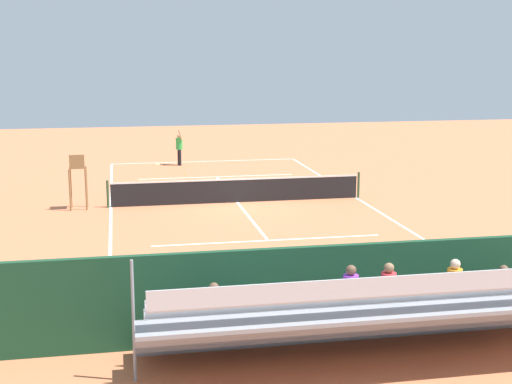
% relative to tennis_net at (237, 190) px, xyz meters
% --- Properties ---
extents(ground_plane, '(60.00, 60.00, 0.00)m').
position_rel_tennis_net_xyz_m(ground_plane, '(0.00, 0.00, -0.50)').
color(ground_plane, '#CC7047').
extents(court_line_markings, '(10.10, 22.20, 0.01)m').
position_rel_tennis_net_xyz_m(court_line_markings, '(0.00, -0.04, -0.50)').
color(court_line_markings, white).
rests_on(court_line_markings, ground).
extents(tennis_net, '(10.30, 0.10, 1.07)m').
position_rel_tennis_net_xyz_m(tennis_net, '(0.00, 0.00, 0.00)').
color(tennis_net, black).
rests_on(tennis_net, ground).
extents(backdrop_wall, '(18.00, 0.16, 2.00)m').
position_rel_tennis_net_xyz_m(backdrop_wall, '(0.00, 14.00, 0.50)').
color(backdrop_wall, '#194228').
rests_on(backdrop_wall, ground).
extents(bleacher_stand, '(9.06, 2.40, 2.35)m').
position_rel_tennis_net_xyz_m(bleacher_stand, '(-0.04, 15.33, 0.40)').
color(bleacher_stand, gray).
rests_on(bleacher_stand, ground).
extents(umpire_chair, '(0.67, 0.67, 2.14)m').
position_rel_tennis_net_xyz_m(umpire_chair, '(6.20, 0.08, 0.81)').
color(umpire_chair, olive).
rests_on(umpire_chair, ground).
extents(courtside_bench, '(1.80, 0.40, 0.93)m').
position_rel_tennis_net_xyz_m(courtside_bench, '(-2.27, 13.27, 0.06)').
color(courtside_bench, '#9E754C').
rests_on(courtside_bench, ground).
extents(equipment_bag, '(0.90, 0.36, 0.36)m').
position_rel_tennis_net_xyz_m(equipment_bag, '(-0.30, 13.40, -0.32)').
color(equipment_bag, '#B22D2D').
rests_on(equipment_bag, ground).
extents(tennis_player, '(0.42, 0.55, 1.93)m').
position_rel_tennis_net_xyz_m(tennis_player, '(1.45, -9.94, 0.51)').
color(tennis_player, black).
rests_on(tennis_player, ground).
extents(tennis_racket, '(0.59, 0.38, 0.03)m').
position_rel_tennis_net_xyz_m(tennis_racket, '(2.58, -10.42, -0.49)').
color(tennis_racket, black).
rests_on(tennis_racket, ground).
extents(tennis_ball_near, '(0.07, 0.07, 0.07)m').
position_rel_tennis_net_xyz_m(tennis_ball_near, '(1.42, -7.12, -0.47)').
color(tennis_ball_near, '#CCDB33').
rests_on(tennis_ball_near, ground).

